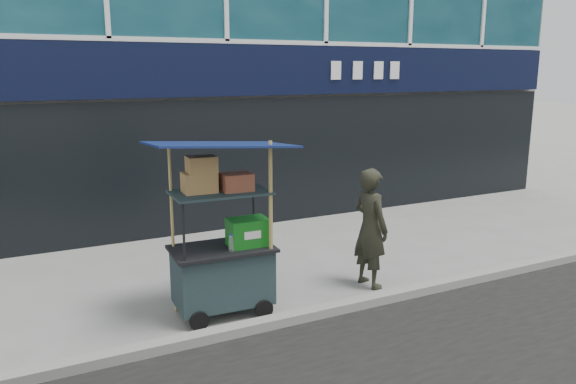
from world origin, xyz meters
TOP-DOWN VIEW (x-y plane):
  - ground at (0.00, 0.00)m, footprint 80.00×80.00m
  - curb at (0.00, -0.20)m, footprint 80.00×0.18m
  - vendor_cart at (-1.41, 0.43)m, footprint 1.65×1.20m
  - vendor_man at (0.68, 0.37)m, footprint 0.46×0.64m

SIDE VIEW (x-z plane):
  - ground at x=0.00m, z-range 0.00..0.00m
  - curb at x=0.00m, z-range 0.00..0.12m
  - vendor_cart at x=-1.41m, z-range -0.32..1.85m
  - vendor_man at x=0.68m, z-range 0.00..1.64m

